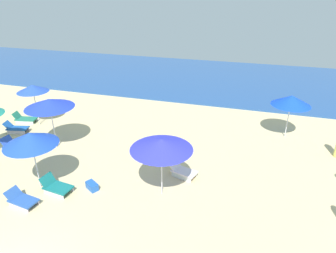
% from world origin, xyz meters
% --- Properties ---
extents(ocean, '(60.00, 14.00, 0.12)m').
position_xyz_m(ocean, '(0.00, 23.00, 0.06)').
color(ocean, '#254E8E').
rests_on(ocean, ground_plane).
extents(lounge_chair_0_1, '(1.57, 0.84, 0.70)m').
position_xyz_m(lounge_chair_0_1, '(-5.41, 6.74, 0.25)').
color(lounge_chair_0_1, silver).
rests_on(lounge_chair_0_1, ground_plane).
extents(umbrella_1, '(2.45, 2.45, 2.71)m').
position_xyz_m(umbrella_1, '(-3.63, 7.75, 2.48)').
color(umbrella_1, silver).
rests_on(umbrella_1, ground_plane).
extents(umbrella_2, '(2.45, 2.45, 2.54)m').
position_xyz_m(umbrella_2, '(2.96, 5.57, 2.32)').
color(umbrella_2, silver).
rests_on(umbrella_2, ground_plane).
extents(lounge_chair_2_0, '(1.37, 0.93, 0.63)m').
position_xyz_m(lounge_chair_2_0, '(3.45, 7.05, 0.26)').
color(lounge_chair_2_0, silver).
rests_on(lounge_chair_2_0, ground_plane).
extents(umbrella_3, '(2.10, 2.10, 2.46)m').
position_xyz_m(umbrella_3, '(8.11, 12.52, 2.19)').
color(umbrella_3, silver).
rests_on(umbrella_3, ground_plane).
extents(umbrella_4, '(1.83, 1.83, 2.54)m').
position_xyz_m(umbrella_4, '(-6.42, 9.92, 2.33)').
color(umbrella_4, silver).
rests_on(umbrella_4, ground_plane).
extents(lounge_chair_4_0, '(1.40, 0.85, 0.67)m').
position_xyz_m(lounge_chair_4_0, '(-6.94, 8.57, 0.27)').
color(lounge_chair_4_0, silver).
rests_on(lounge_chair_4_0, ground_plane).
extents(lounge_chair_4_1, '(1.46, 0.85, 0.66)m').
position_xyz_m(lounge_chair_4_1, '(-7.50, 9.93, 0.24)').
color(lounge_chair_4_1, silver).
rests_on(lounge_chair_4_1, ground_plane).
extents(umbrella_5, '(2.14, 2.14, 2.58)m').
position_xyz_m(umbrella_5, '(-2.16, 4.54, 2.31)').
color(umbrella_5, silver).
rests_on(umbrella_5, ground_plane).
extents(lounge_chair_5_0, '(1.31, 0.77, 0.58)m').
position_xyz_m(lounge_chair_5_0, '(-2.09, 3.36, 0.23)').
color(lounge_chair_5_0, silver).
rests_on(lounge_chair_5_0, ground_plane).
extents(lounge_chair_5_1, '(1.31, 0.81, 0.69)m').
position_xyz_m(lounge_chair_5_1, '(-1.28, 4.43, 0.26)').
color(lounge_chair_5_1, silver).
rests_on(lounge_chair_5_1, ground_plane).
extents(cooler_box_0, '(0.65, 0.57, 0.32)m').
position_xyz_m(cooler_box_0, '(0.04, 5.01, 0.16)').
color(cooler_box_0, blue).
rests_on(cooler_box_0, ground_plane).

